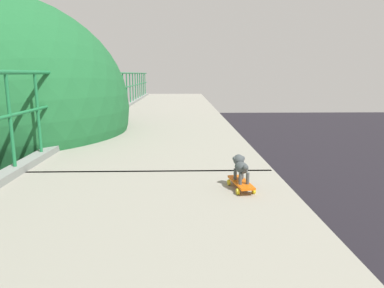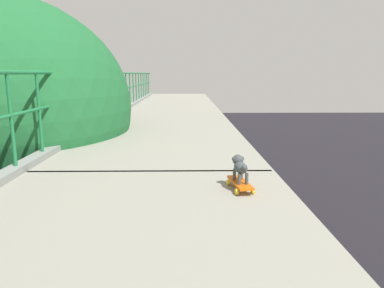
% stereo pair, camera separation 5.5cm
% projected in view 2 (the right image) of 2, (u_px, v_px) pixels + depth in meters
% --- Properties ---
extents(overpass_deck, '(3.34, 37.93, 0.52)m').
position_uv_depth(overpass_deck, '(130.00, 236.00, 3.29)').
color(overpass_deck, gray).
rests_on(overpass_deck, bridge_pier).
extents(car_grey_fifth, '(1.84, 4.00, 1.45)m').
position_uv_depth(car_grey_fifth, '(12.00, 234.00, 13.98)').
color(car_grey_fifth, slate).
rests_on(car_grey_fifth, ground).
extents(city_bus, '(2.74, 11.41, 3.02)m').
position_uv_depth(city_bus, '(76.00, 131.00, 32.28)').
color(city_bus, white).
rests_on(city_bus, ground).
extents(toy_skateboard, '(0.26, 0.52, 0.09)m').
position_uv_depth(toy_skateboard, '(240.00, 183.00, 3.80)').
color(toy_skateboard, '#E35C0D').
rests_on(toy_skateboard, overpass_deck).
extents(small_dog, '(0.17, 0.34, 0.28)m').
position_uv_depth(small_dog, '(240.00, 166.00, 3.78)').
color(small_dog, '#41484A').
rests_on(small_dog, toy_skateboard).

